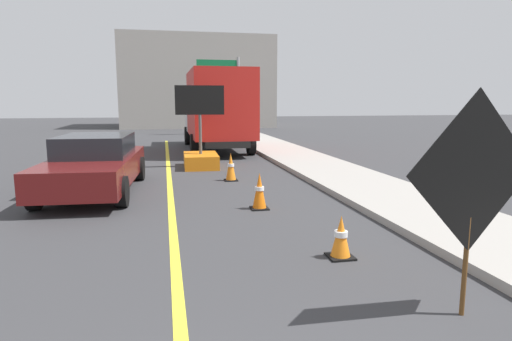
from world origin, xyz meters
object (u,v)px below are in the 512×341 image
(arrow_board_trailer, at_px, (201,153))
(traffic_cone_mid_lane, at_px, (259,191))
(box_truck, at_px, (217,109))
(pickup_car, at_px, (95,164))
(traffic_cone_far_lane, at_px, (231,167))
(traffic_cone_near_sign, at_px, (341,237))
(highway_guide_sign, at_px, (226,82))
(roadwork_sign, at_px, (473,176))

(arrow_board_trailer, height_order, traffic_cone_mid_lane, arrow_board_trailer)
(box_truck, bearing_deg, pickup_car, -114.86)
(arrow_board_trailer, xyz_separation_m, traffic_cone_far_lane, (0.61, -2.67, -0.10))
(traffic_cone_near_sign, bearing_deg, arrow_board_trailer, 97.80)
(box_truck, xyz_separation_m, traffic_cone_far_lane, (-0.53, -7.69, -1.47))
(traffic_cone_mid_lane, bearing_deg, highway_guide_sign, 83.84)
(arrow_board_trailer, relative_size, box_truck, 0.35)
(highway_guide_sign, distance_m, traffic_cone_near_sign, 23.47)
(pickup_car, xyz_separation_m, traffic_cone_far_lane, (3.44, 0.88, -0.32))
(arrow_board_trailer, distance_m, traffic_cone_mid_lane, 6.04)
(box_truck, bearing_deg, traffic_cone_far_lane, -93.92)
(traffic_cone_far_lane, bearing_deg, box_truck, 86.08)
(arrow_board_trailer, bearing_deg, box_truck, 77.19)
(pickup_car, bearing_deg, arrow_board_trailer, 51.45)
(box_truck, distance_m, traffic_cone_mid_lane, 11.12)
(arrow_board_trailer, distance_m, box_truck, 5.33)
(arrow_board_trailer, xyz_separation_m, traffic_cone_mid_lane, (0.71, -6.00, -0.11))
(pickup_car, bearing_deg, traffic_cone_mid_lane, -34.69)
(pickup_car, distance_m, traffic_cone_far_lane, 3.57)
(arrow_board_trailer, bearing_deg, traffic_cone_near_sign, -82.20)
(pickup_car, xyz_separation_m, highway_guide_sign, (5.71, 17.75, 2.73))
(arrow_board_trailer, height_order, traffic_cone_near_sign, arrow_board_trailer)
(traffic_cone_far_lane, bearing_deg, traffic_cone_near_sign, -84.42)
(pickup_car, height_order, traffic_cone_mid_lane, pickup_car)
(arrow_board_trailer, relative_size, highway_guide_sign, 0.54)
(roadwork_sign, relative_size, highway_guide_sign, 0.47)
(box_truck, bearing_deg, traffic_cone_mid_lane, -92.26)
(box_truck, relative_size, traffic_cone_near_sign, 12.47)
(traffic_cone_near_sign, distance_m, traffic_cone_far_lane, 6.37)
(traffic_cone_mid_lane, xyz_separation_m, traffic_cone_far_lane, (-0.09, 3.33, 0.01))
(highway_guide_sign, relative_size, traffic_cone_mid_lane, 6.59)
(box_truck, xyz_separation_m, highway_guide_sign, (1.74, 9.18, 1.57))
(box_truck, distance_m, highway_guide_sign, 9.47)
(traffic_cone_near_sign, relative_size, traffic_cone_far_lane, 0.79)
(traffic_cone_mid_lane, bearing_deg, roadwork_sign, -77.16)
(box_truck, relative_size, pickup_car, 1.54)
(arrow_board_trailer, xyz_separation_m, highway_guide_sign, (2.89, 14.20, 2.94))
(box_truck, bearing_deg, traffic_cone_near_sign, -89.62)
(traffic_cone_near_sign, bearing_deg, traffic_cone_mid_lane, 99.92)
(roadwork_sign, xyz_separation_m, arrow_board_trailer, (-1.81, 10.85, -0.99))
(roadwork_sign, xyz_separation_m, traffic_cone_far_lane, (-1.20, 8.18, -1.09))
(arrow_board_trailer, bearing_deg, traffic_cone_far_lane, -77.04)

